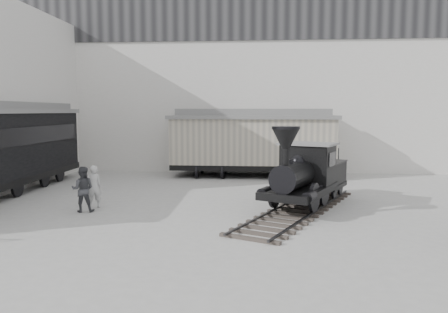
# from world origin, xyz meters

# --- Properties ---
(ground) EXTENTS (90.00, 90.00, 0.00)m
(ground) POSITION_xyz_m (0.00, 0.00, 0.00)
(ground) COLOR #9E9E9B
(north_wall) EXTENTS (34.00, 2.51, 11.00)m
(north_wall) POSITION_xyz_m (0.00, 14.98, 5.55)
(north_wall) COLOR silver
(north_wall) RESTS_ON ground
(locomotive) EXTENTS (5.50, 8.97, 3.17)m
(locomotive) POSITION_xyz_m (2.20, 4.00, 1.17)
(locomotive) COLOR #372F2A
(locomotive) RESTS_ON ground
(boxcar) EXTENTS (9.56, 3.05, 3.91)m
(boxcar) POSITION_xyz_m (0.04, 12.14, 2.05)
(boxcar) COLOR black
(boxcar) RESTS_ON ground
(visitor_a) EXTENTS (0.73, 0.67, 1.68)m
(visitor_a) POSITION_xyz_m (-6.01, 3.32, 0.84)
(visitor_a) COLOR #BEBEBE
(visitor_a) RESTS_ON ground
(visitor_b) EXTENTS (0.94, 0.80, 1.72)m
(visitor_b) POSITION_xyz_m (-6.18, 2.68, 0.86)
(visitor_b) COLOR #3A3B40
(visitor_b) RESTS_ON ground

